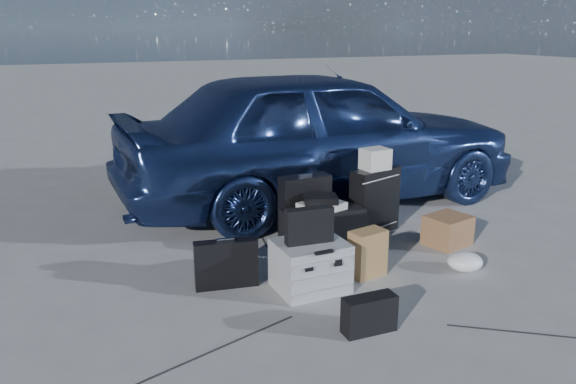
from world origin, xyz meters
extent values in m
plane|color=#A0A19C|center=(0.00, 0.00, 0.00)|extent=(60.00, 60.00, 0.00)
imported|color=#2F4786|center=(0.70, 2.10, 0.76)|extent=(4.50, 1.91, 1.52)
cube|color=#AAAEB0|center=(-0.35, 0.12, 0.19)|extent=(0.52, 0.43, 0.37)
cube|color=black|center=(-0.37, 0.12, 0.51)|extent=(0.36, 0.12, 0.27)
cube|color=black|center=(-0.92, 0.40, 0.19)|extent=(0.49, 0.18, 0.37)
cube|color=black|center=(0.04, 1.06, 0.31)|extent=(0.48, 0.19, 0.61)
cube|color=black|center=(0.73, 0.98, 0.31)|extent=(0.56, 0.34, 0.63)
cube|color=beige|center=(0.72, 0.98, 0.73)|extent=(0.26, 0.22, 0.20)
cube|color=black|center=(0.11, 0.83, 0.18)|extent=(0.72, 0.31, 0.36)
cube|color=beige|center=(0.09, 0.82, 0.39)|extent=(0.43, 0.37, 0.06)
cube|color=black|center=(0.08, 0.83, 0.45)|extent=(0.34, 0.29, 0.06)
cube|color=#A47F47|center=(0.16, 0.15, 0.19)|extent=(0.31, 0.22, 0.38)
cube|color=#8D5F3D|center=(1.18, 0.44, 0.14)|extent=(0.43, 0.39, 0.27)
ellipsoid|color=white|center=(0.94, -0.09, 0.08)|extent=(0.36, 0.34, 0.16)
cube|color=black|center=(-0.27, -0.60, 0.12)|extent=(0.36, 0.14, 0.25)
camera|label=1|loc=(-2.04, -3.37, 1.90)|focal=35.00mm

